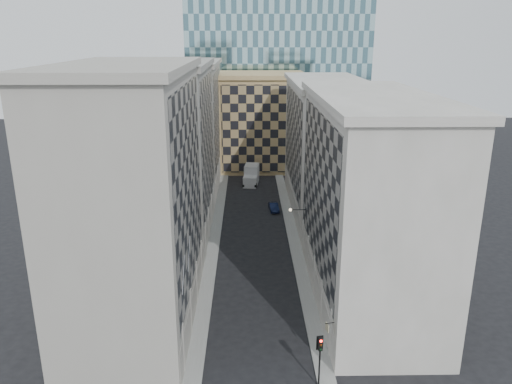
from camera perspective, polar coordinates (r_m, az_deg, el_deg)
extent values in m
cube|color=gray|center=(66.60, -4.76, -5.33)|extent=(1.50, 100.00, 0.15)
cube|color=gray|center=(66.74, 4.31, -5.27)|extent=(1.50, 100.00, 0.15)
cube|color=#A19B91|center=(45.76, -13.79, -1.31)|extent=(10.00, 22.00, 23.00)
cube|color=gray|center=(44.47, -7.79, 0.53)|extent=(0.25, 19.36, 18.00)
cube|color=#A19B91|center=(49.02, -7.33, -12.32)|extent=(0.45, 21.12, 3.20)
cube|color=#A19B91|center=(43.51, -14.95, 13.62)|extent=(10.80, 22.80, 0.70)
cylinder|color=#A19B91|center=(41.79, -8.80, -17.23)|extent=(0.90, 0.90, 4.40)
cylinder|color=#A19B91|center=(46.38, -7.91, -13.36)|extent=(0.90, 0.90, 4.40)
cylinder|color=#A19B91|center=(51.14, -7.20, -10.21)|extent=(0.90, 0.90, 4.40)
cylinder|color=#A19B91|center=(56.04, -6.62, -7.59)|extent=(0.90, 0.90, 4.40)
cube|color=gray|center=(66.72, -9.78, 4.39)|extent=(10.00, 22.00, 22.00)
cube|color=gray|center=(65.83, -5.63, 5.72)|extent=(0.25, 19.36, 17.00)
cube|color=gray|center=(68.88, -5.43, -3.19)|extent=(0.45, 21.12, 3.20)
cube|color=gray|center=(65.13, -10.31, 14.16)|extent=(10.80, 22.80, 0.70)
cylinder|color=gray|center=(61.04, -6.15, -5.40)|extent=(0.90, 0.90, 4.40)
cylinder|color=gray|center=(66.12, -5.74, -3.54)|extent=(0.90, 0.90, 4.40)
cylinder|color=gray|center=(71.27, -5.40, -1.95)|extent=(0.90, 0.90, 4.40)
cylinder|color=gray|center=(76.46, -5.11, -0.58)|extent=(0.90, 0.90, 4.40)
cube|color=#A19B91|center=(88.18, -7.69, 7.34)|extent=(10.00, 22.00, 21.00)
cube|color=gray|center=(87.51, -4.52, 8.36)|extent=(0.25, 19.36, 16.00)
cube|color=#A19B91|center=(89.75, -4.41, 1.79)|extent=(0.45, 21.12, 3.20)
cube|color=#A19B91|center=(86.95, -7.99, 14.39)|extent=(10.80, 22.80, 0.70)
cylinder|color=#A19B91|center=(81.69, -4.85, 0.62)|extent=(0.90, 0.90, 4.40)
cylinder|color=#A19B91|center=(86.96, -4.62, 1.68)|extent=(0.90, 0.90, 4.40)
cylinder|color=#A19B91|center=(92.25, -4.42, 2.61)|extent=(0.90, 0.90, 4.40)
cylinder|color=#A19B91|center=(97.57, -4.24, 3.44)|extent=(0.90, 0.90, 4.40)
cube|color=#B3B0A4|center=(50.31, 12.65, -1.31)|extent=(10.00, 26.00, 20.00)
cube|color=gray|center=(48.92, 7.21, 0.29)|extent=(0.25, 22.88, 15.00)
cube|color=#B3B0A4|center=(52.70, 6.88, -10.04)|extent=(0.45, 24.96, 3.20)
cube|color=#B3B0A4|center=(48.05, 13.48, 10.45)|extent=(10.80, 26.80, 0.70)
cylinder|color=#B3B0A4|center=(43.56, 8.99, -15.65)|extent=(0.90, 0.90, 4.40)
cylinder|color=#B3B0A4|center=(47.93, 7.93, -12.27)|extent=(0.90, 0.90, 4.40)
cylinder|color=#B3B0A4|center=(52.45, 7.07, -9.45)|extent=(0.90, 0.90, 4.40)
cylinder|color=#B3B0A4|center=(57.09, 6.36, -7.09)|extent=(0.90, 0.90, 4.40)
cylinder|color=#B3B0A4|center=(61.81, 5.76, -5.09)|extent=(0.90, 0.90, 4.40)
cube|color=#B3B0A4|center=(75.98, 7.99, 4.92)|extent=(10.00, 28.00, 19.00)
cube|color=gray|center=(75.06, 4.34, 6.05)|extent=(0.25, 24.64, 14.00)
cube|color=#B3B0A4|center=(77.48, 4.24, -0.78)|extent=(0.45, 26.88, 3.20)
cube|color=#B3B0A4|center=(74.48, 8.32, 12.33)|extent=(10.80, 28.80, 0.70)
cube|color=tan|center=(100.70, 0.61, 7.89)|extent=(16.00, 14.00, 18.00)
cube|color=tan|center=(93.72, 0.73, 7.16)|extent=(15.20, 0.25, 16.50)
cube|color=tan|center=(99.56, 0.63, 13.23)|extent=(16.80, 14.80, 0.80)
cube|color=#312C26|center=(113.86, -0.61, 11.55)|extent=(6.00, 6.00, 28.00)
cube|color=#312C26|center=(113.27, -0.64, 18.97)|extent=(7.00, 7.00, 1.40)
cylinder|color=gray|center=(39.84, -8.31, -9.34)|extent=(0.10, 2.33, 2.33)
cylinder|color=gray|center=(43.42, -7.67, -6.96)|extent=(0.10, 2.33, 2.33)
cylinder|color=black|center=(58.94, 4.83, -2.04)|extent=(1.80, 0.08, 0.08)
sphere|color=#FFE5B2|center=(58.86, 3.95, -2.04)|extent=(0.36, 0.36, 0.36)
cylinder|color=black|center=(40.53, 7.25, -19.28)|extent=(0.14, 0.14, 3.09)
cube|color=black|center=(39.32, 7.37, -16.86)|extent=(0.36, 0.31, 1.06)
cube|color=black|center=(39.46, 7.30, -16.72)|extent=(0.53, 0.10, 1.21)
sphere|color=#FF0C07|center=(39.00, 7.45, -16.55)|extent=(0.19, 0.19, 0.19)
sphere|color=#331E05|center=(39.20, 7.43, -16.98)|extent=(0.19, 0.19, 0.19)
sphere|color=black|center=(39.40, 7.41, -17.41)|extent=(0.19, 0.19, 0.19)
cube|color=#BDBDBD|center=(88.67, -0.67, 1.21)|extent=(2.62, 2.80, 1.92)
cube|color=#BDBDBD|center=(91.12, -0.49, 2.12)|extent=(2.87, 4.08, 3.30)
cylinder|color=black|center=(88.11, -1.42, 0.78)|extent=(0.43, 0.99, 0.96)
cylinder|color=black|center=(87.89, -0.04, 0.74)|extent=(0.43, 0.99, 0.96)
cylinder|color=black|center=(92.77, -1.06, 1.65)|extent=(0.43, 0.99, 0.96)
cylinder|color=black|center=(92.56, 0.25, 1.61)|extent=(0.43, 0.99, 0.96)
imported|color=#0E1634|center=(76.64, 2.03, -1.73)|extent=(1.62, 3.79, 1.21)
cylinder|color=black|center=(41.05, 8.45, -14.60)|extent=(0.76, 0.21, 0.06)
cube|color=#C4B890|center=(41.22, 8.14, -15.06)|extent=(0.19, 0.66, 0.66)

